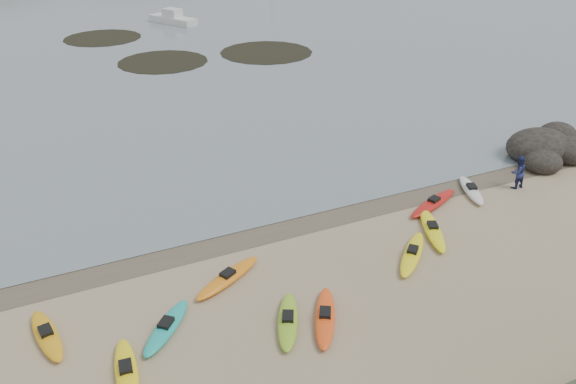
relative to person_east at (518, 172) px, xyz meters
name	(u,v)px	position (x,y,z in m)	size (l,w,h in m)	color
ground	(288,221)	(-11.89, 1.88, -0.87)	(600.00, 600.00, 0.00)	tan
wet_sand	(291,224)	(-11.89, 1.58, -0.87)	(60.00, 60.00, 0.00)	brown
kayaks	(319,271)	(-12.49, -2.32, -0.70)	(21.60, 8.45, 0.34)	yellow
person_east	(518,172)	(0.00, 0.00, 0.00)	(0.85, 0.66, 1.74)	navy
rock_cluster	(548,152)	(4.53, 2.11, -0.61)	(5.48, 4.06, 1.95)	black
kelp_mats	(182,50)	(-8.14, 34.04, -0.84)	(21.14, 20.46, 0.04)	black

